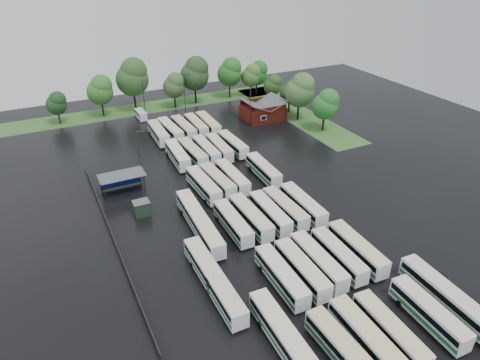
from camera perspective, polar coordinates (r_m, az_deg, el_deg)
name	(u,v)px	position (r m, az deg, el deg)	size (l,w,h in m)	color
ground	(262,228)	(69.49, 2.98, -6.48)	(160.00, 160.00, 0.00)	black
brick_building	(263,112)	(112.39, 3.04, 9.02)	(10.07, 8.60, 5.39)	maroon
wash_shed	(121,177)	(80.93, -15.52, 0.43)	(8.20, 4.20, 3.58)	#2D2D30
utility_hut	(142,208)	(73.84, -12.97, -3.68)	(2.70, 2.20, 2.62)	#1A2F20
grass_strip_north	(156,106)	(124.41, -11.12, 9.61)	(80.00, 10.00, 0.01)	#366828
grass_strip_east	(295,113)	(118.05, 7.30, 8.86)	(10.00, 50.00, 0.01)	#366828
west_fence	(112,236)	(69.67, -16.68, -7.15)	(0.10, 50.00, 1.20)	#2D2D30
bus_r0c0	(343,350)	(51.17, 13.59, -21.17)	(2.55, 11.03, 3.06)	white
bus_r0c1	(367,339)	(52.66, 16.62, -19.70)	(2.76, 11.59, 3.21)	white
bus_r0c2	(390,331)	(54.42, 19.35, -18.42)	(2.81, 10.98, 3.03)	white
bus_r0c4	(429,313)	(58.04, 23.86, -15.88)	(2.78, 11.03, 3.05)	white
bus_r1c0	(281,276)	(58.32, 5.52, -12.61)	(2.75, 11.22, 3.10)	white
bus_r1c1	(302,269)	(59.66, 8.22, -11.67)	(2.71, 11.24, 3.11)	white
bus_r1c2	(318,261)	(61.27, 10.35, -10.58)	(2.71, 11.38, 3.15)	white
bus_r1c3	(338,255)	(62.94, 12.97, -9.75)	(2.77, 10.99, 3.03)	white
bus_r1c4	(357,249)	(64.69, 15.33, -8.81)	(2.89, 11.46, 3.17)	white
bus_r2c0	(233,223)	(67.81, -0.95, -5.71)	(2.62, 10.99, 3.04)	white
bus_r2c1	(250,217)	(69.03, 1.40, -4.94)	(2.49, 11.45, 3.18)	white
bus_r2c2	(270,213)	(70.26, 4.00, -4.40)	(2.66, 11.08, 3.06)	white
bus_r2c3	(285,208)	(71.62, 6.03, -3.76)	(2.46, 11.20, 3.11)	white
bus_r2c4	(303,204)	(72.91, 8.36, -3.24)	(2.76, 11.54, 3.19)	white
bus_r3c0	(203,185)	(78.13, -4.92, -0.66)	(2.69, 11.41, 3.16)	white
bus_r3c1	(217,181)	(79.41, -3.04, -0.10)	(2.91, 11.21, 3.09)	white
bus_r3c2	(232,177)	(80.51, -1.05, 0.39)	(2.49, 11.21, 3.11)	white
bus_r3c4	(263,170)	(83.34, 3.13, 1.40)	(2.83, 11.22, 3.10)	white
bus_r4c0	(177,155)	(89.95, -8.35, 3.34)	(3.01, 11.55, 3.19)	white
bus_r4c1	(192,153)	(90.58, -6.37, 3.66)	(2.83, 11.44, 3.16)	white
bus_r4c2	(206,150)	(91.65, -4.53, 4.04)	(2.50, 11.10, 3.08)	white
bus_r4c3	(219,147)	(92.56, -2.79, 4.35)	(2.83, 11.12, 3.07)	white
bus_r4c4	(233,144)	(94.08, -0.99, 4.81)	(2.51, 11.05, 3.07)	white
bus_r5c0	(158,133)	(101.49, -10.84, 6.18)	(2.84, 11.46, 3.17)	white
bus_r5c1	(170,130)	(102.73, -9.28, 6.62)	(2.92, 11.53, 3.18)	white
bus_r5c2	(184,128)	(103.48, -7.51, 6.92)	(2.61, 11.45, 3.18)	white
bus_r5c3	(196,125)	(104.66, -5.88, 7.25)	(2.64, 11.21, 3.11)	white
bus_r5c4	(208,124)	(105.30, -4.28, 7.50)	(2.91, 11.60, 3.20)	white
artic_bus_west_a	(292,348)	(50.37, 6.95, -21.35)	(2.84, 16.70, 3.09)	white
artic_bus_west_b	(199,222)	(68.10, -5.46, -5.60)	(3.22, 17.23, 3.18)	white
artic_bus_west_c	(213,279)	(57.72, -3.56, -13.06)	(2.46, 16.45, 3.05)	white
artic_bus_east	(455,304)	(60.47, 26.75, -14.52)	(3.11, 16.74, 3.09)	white
minibus	(141,114)	(115.40, -13.09, 8.53)	(2.08, 5.32, 2.31)	white
tree_north_0	(57,103)	(117.39, -23.23, 9.41)	(5.07, 5.07, 8.39)	#352618
tree_north_1	(100,90)	(118.26, -18.11, 11.37)	(6.72, 6.72, 11.12)	black
tree_north_2	(133,77)	(120.17, -14.11, 13.22)	(8.65, 8.65, 14.32)	black
tree_north_3	(174,85)	(120.68, -8.73, 12.39)	(5.96, 5.96, 9.87)	black
tree_north_4	(195,73)	(123.09, -5.99, 13.98)	(8.06, 8.06, 13.35)	black
tree_north_5	(230,72)	(127.92, -1.32, 14.22)	(7.08, 7.08, 11.73)	#352212
tree_north_6	(257,73)	(130.79, 2.34, 14.09)	(6.16, 6.16, 10.20)	black
tree_east_0	(326,104)	(105.39, 11.41, 9.91)	(6.32, 6.32, 10.47)	black
tree_east_1	(301,90)	(111.04, 8.08, 11.82)	(7.43, 7.43, 12.31)	black
tree_east_2	(291,92)	(116.84, 6.77, 11.64)	(5.39, 5.36, 8.88)	black
tree_east_3	(273,85)	(123.66, 4.45, 12.54)	(5.00, 5.00, 8.28)	#3C2E1C
tree_east_4	(252,75)	(129.55, 1.57, 13.81)	(5.88, 5.86, 9.70)	black
lamp_post_ne	(251,104)	(106.56, 1.43, 10.09)	(1.51, 0.29, 9.79)	#2D2D30
lamp_post_nw	(140,152)	(82.66, -13.21, 3.61)	(1.56, 0.30, 10.12)	#2D2D30
lamp_post_back_w	(144,97)	(113.31, -12.64, 10.77)	(1.61, 0.31, 10.43)	#2D2D30
lamp_post_back_e	(185,91)	(116.24, -7.37, 11.71)	(1.62, 0.31, 10.50)	#2D2D30
puddle_0	(339,333)	(54.87, 13.05, -19.30)	(6.41, 6.41, 0.01)	black
puddle_1	(400,285)	(63.08, 20.52, -12.98)	(2.97, 2.97, 0.01)	black
puddle_2	(224,242)	(66.48, -2.09, -8.32)	(5.36, 5.36, 0.01)	black
puddle_3	(312,232)	(69.55, 9.61, -6.87)	(4.41, 4.41, 0.01)	black
puddle_4	(435,277)	(66.12, 24.57, -11.73)	(3.55, 3.55, 0.01)	black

